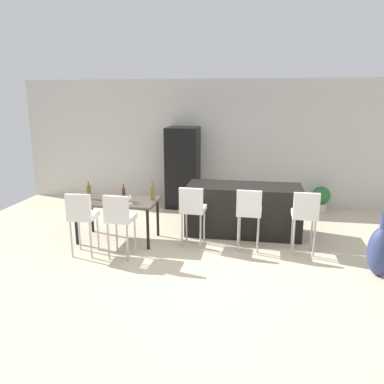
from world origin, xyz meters
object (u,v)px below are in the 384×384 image
Objects in this scene: wine_bottle_corner at (153,192)px; wine_glass_left at (130,196)px; floor_vase at (381,251)px; bar_chair_right at (305,213)px; wine_glass_middle at (83,196)px; kitchen_island at (243,210)px; bar_chair_left at (192,207)px; wine_bottle_inner at (124,194)px; wine_bottle_end at (89,192)px; dining_table at (117,204)px; bar_chair_middle at (249,210)px; refrigerator at (183,168)px; dining_chair_near at (82,214)px; dining_chair_far at (119,216)px; potted_plant at (321,198)px.

wine_glass_left is at bearing -136.69° from wine_bottle_corner.
floor_vase reaches higher than wine_glass_left.
wine_glass_middle is (-3.68, -0.21, 0.17)m from bar_chair_right.
floor_vase is at bearing -5.22° from wine_glass_middle.
bar_chair_left is (-0.83, -0.80, 0.24)m from kitchen_island.
wine_bottle_end is (-0.65, 0.02, 0.01)m from wine_bottle_inner.
kitchen_island reaches higher than dining_table.
bar_chair_middle is 0.57× the size of refrigerator.
wine_bottle_end is at bearing 94.87° from wine_glass_middle.
bar_chair_left and wine_bottle_end have the same top height.
wine_bottle_inner is (-2.16, 0.05, 0.16)m from bar_chair_middle.
dining_table is at bearing 67.31° from dining_chair_near.
dining_table is 0.81m from dining_chair_far.
refrigerator reaches higher than wine_glass_left.
wine_bottle_end is at bearing 168.39° from wine_glass_left.
wine_glass_left is at bearing -174.47° from bar_chair_left.
dining_chair_far is 6.03× the size of wine_glass_left.
potted_plant is (4.31, 2.59, -0.52)m from wine_glass_middle.
dining_chair_far is 3.11m from refrigerator.
wine_glass_middle is at bearing 174.78° from floor_vase.
bar_chair_left is 0.79m from wine_bottle_corner.
dining_chair_far is 3.39× the size of wine_bottle_end.
bar_chair_right is 3.69m from wine_glass_middle.
floor_vase is (0.99, -0.63, -0.32)m from bar_chair_right.
bar_chair_right is 2.95m from dining_chair_far.
floor_vase is (1.88, -0.63, -0.32)m from bar_chair_middle.
bar_chair_left is 3.39× the size of wine_bottle_end.
wine_bottle_corner is (-0.74, 0.19, 0.18)m from bar_chair_left.
kitchen_island is 12.02× the size of wine_glass_left.
dining_table is at bearing 29.20° from wine_glass_middle.
floor_vase is (2.00, -1.44, -0.08)m from kitchen_island.
kitchen_island reaches higher than wine_glass_middle.
bar_chair_middle is at bearing -0.00° from bar_chair_left.
wine_glass_left is at bearing -11.61° from wine_bottle_end.
bar_chair_middle is 2.10m from dining_chair_far.
dining_table reaches higher than potted_plant.
bar_chair_right is at bearing -1.01° from wine_bottle_end.
dining_chair_far is at bearing -138.83° from potted_plant.
dining_chair_near is 0.53m from wine_glass_middle.
potted_plant is at bearing 31.05° from wine_glass_middle.
wine_bottle_corner is at bearing -158.70° from kitchen_island.
dining_chair_far reaches higher than dining_table.
potted_plant is at bearing 96.85° from floor_vase.
wine_bottle_inner is (-3.05, 0.05, 0.16)m from bar_chair_right.
wine_glass_middle is at bearing 111.00° from dining_chair_near.
wine_bottle_end is at bearing -173.61° from wine_bottle_corner.
wine_bottle_corner is at bearing 173.51° from bar_chair_middle.
dining_chair_far reaches higher than wine_bottle_inner.
wine_bottle_inner is 4.13m from floor_vase.
floor_vase reaches higher than kitchen_island.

